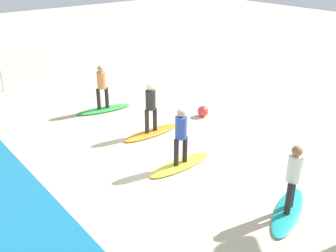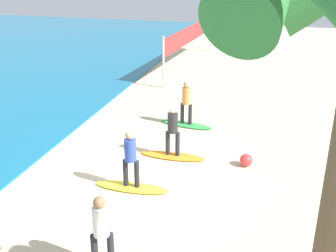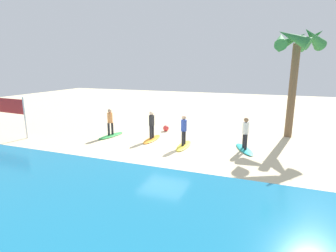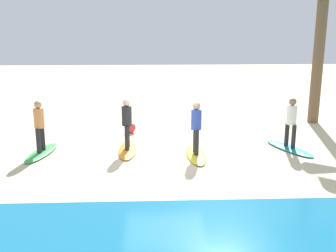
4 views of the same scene
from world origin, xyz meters
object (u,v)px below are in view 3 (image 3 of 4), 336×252
object	(u,v)px
surfboard_yellow	(184,146)
surfboard_green	(111,136)
surfer_teal	(245,131)
surfboard_orange	(152,139)
beach_ball	(166,128)
surfboard_teal	(244,149)
surfer_green	(110,120)
surfer_orange	(152,123)
surfer_yellow	(184,128)
palm_tree	(297,50)

from	to	relation	value
surfboard_yellow	surfboard_green	bearing A→B (deg)	-96.17
surfer_teal	surfboard_green	xyz separation A→B (m)	(8.05, 0.11, -0.99)
surfboard_orange	surfboard_green	size ratio (longest dim) A/B	1.00
surfboard_green	beach_ball	xyz separation A→B (m)	(-2.72, -2.49, 0.15)
surfboard_teal	surfer_green	distance (m)	8.11
surfer_orange	surfer_green	world-z (taller)	same
surfboard_teal	surfer_teal	distance (m)	0.99
surfboard_orange	surfer_green	xyz separation A→B (m)	(2.73, 0.18, 0.99)
surfer_teal	surfboard_orange	world-z (taller)	surfer_teal
beach_ball	surfer_yellow	bearing A→B (deg)	126.62
surfboard_teal	surfboard_orange	xyz separation A→B (m)	(5.32, -0.07, 0.00)
surfer_yellow	surfer_orange	world-z (taller)	same
surfboard_yellow	surfboard_green	distance (m)	4.91
surfboard_teal	surfer_yellow	distance (m)	3.35
surfer_teal	surfboard_orange	distance (m)	5.42
surfboard_green	palm_tree	distance (m)	12.19
surfboard_teal	surfer_green	xyz separation A→B (m)	(8.05, 0.11, 0.99)
surfboard_orange	surfboard_green	bearing A→B (deg)	-86.23
surfer_teal	surfboard_green	size ratio (longest dim) A/B	0.78
surfer_yellow	palm_tree	bearing A→B (deg)	-141.54
surfer_orange	surfer_green	xyz separation A→B (m)	(2.73, 0.18, 0.00)
surfboard_teal	surfboard_yellow	distance (m)	3.20
surfboard_yellow	surfboard_orange	world-z (taller)	same
surfer_teal	surfer_yellow	bearing A→B (deg)	9.67
surfboard_teal	beach_ball	distance (m)	5.84
surfer_teal	beach_ball	xyz separation A→B (m)	(5.33, -2.38, -0.84)
surfer_yellow	surfer_green	bearing A→B (deg)	-4.97
surfboard_yellow	surfer_orange	size ratio (longest dim) A/B	1.28
surfer_teal	surfboard_yellow	bearing A→B (deg)	9.67
surfboard_teal	surfer_yellow	bearing A→B (deg)	-103.73
surfboard_green	beach_ball	bearing A→B (deg)	142.31
surfer_yellow	surfer_green	size ratio (longest dim) A/B	1.00
palm_tree	surfer_teal	bearing A→B (deg)	58.93
surfboard_teal	surfer_yellow	world-z (taller)	surfer_yellow
palm_tree	beach_ball	bearing A→B (deg)	10.42
surfboard_yellow	palm_tree	bearing A→B (deg)	127.27
surfer_green	beach_ball	distance (m)	3.79
surfer_teal	surfer_orange	bearing A→B (deg)	-0.71
surfer_orange	beach_ball	bearing A→B (deg)	-89.90
surfboard_orange	palm_tree	xyz separation A→B (m)	(-7.60, -3.71, 5.18)
surfboard_orange	surfboard_green	xyz separation A→B (m)	(2.73, 0.18, 0.00)
surfer_green	beach_ball	bearing A→B (deg)	-137.50
surfboard_yellow	surfer_yellow	distance (m)	0.99
surfboard_teal	palm_tree	world-z (taller)	palm_tree
surfer_orange	palm_tree	distance (m)	9.44
surfer_teal	surfer_orange	distance (m)	5.33
surfer_teal	surfer_orange	xyz separation A→B (m)	(5.32, -0.07, 0.00)
surfboard_green	surfer_green	size ratio (longest dim) A/B	1.28
surfboard_teal	surfboard_green	bearing A→B (deg)	-112.60
surfer_teal	surfboard_green	distance (m)	8.11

